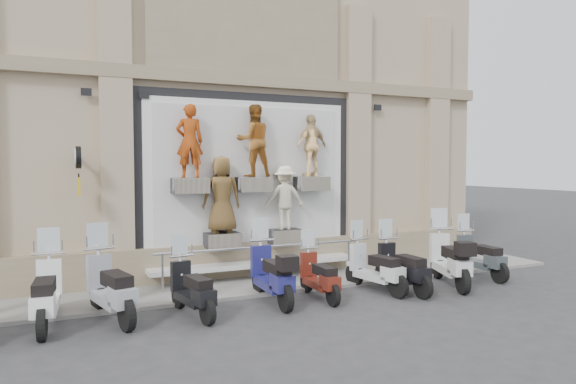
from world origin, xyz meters
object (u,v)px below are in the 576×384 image
object	(u,v)px
scooter_h	(402,257)
scooter_i	(450,248)
scooter_g	(375,257)
guard_rail	(263,266)
clock_sign_bracket	(78,165)
scooter_c	(111,273)
scooter_b	(46,280)
scooter_j	(480,247)
scooter_d	(192,277)
scooter_e	(271,262)
scooter_f	(319,266)

from	to	relation	value
scooter_h	scooter_i	world-z (taller)	scooter_i
scooter_g	scooter_i	bearing A→B (deg)	-17.25
guard_rail	clock_sign_bracket	bearing A→B (deg)	173.16
scooter_c	scooter_i	bearing A→B (deg)	-16.98
scooter_b	scooter_h	size ratio (longest dim) A/B	1.07
clock_sign_bracket	scooter_i	distance (m)	8.36
scooter_j	scooter_c	bearing A→B (deg)	-176.36
scooter_h	guard_rail	bearing A→B (deg)	144.26
clock_sign_bracket	scooter_g	bearing A→B (deg)	-18.72
scooter_c	scooter_d	world-z (taller)	scooter_c
scooter_e	scooter_c	bearing A→B (deg)	179.75
scooter_d	scooter_i	world-z (taller)	scooter_i
scooter_c	scooter_g	size ratio (longest dim) A/B	1.12
scooter_d	scooter_h	bearing A→B (deg)	-11.02
scooter_j	scooter_f	bearing A→B (deg)	-173.98
scooter_g	guard_rail	bearing A→B (deg)	133.21
scooter_h	scooter_j	world-z (taller)	scooter_h
scooter_e	scooter_g	distance (m)	2.44
scooter_h	scooter_j	size ratio (longest dim) A/B	1.01
scooter_g	scooter_h	size ratio (longest dim) A/B	0.99
scooter_b	scooter_i	world-z (taller)	scooter_i
scooter_e	scooter_h	bearing A→B (deg)	-5.48
clock_sign_bracket	scooter_d	distance (m)	3.52
scooter_b	scooter_j	xyz separation A→B (m)	(9.73, -0.10, -0.06)
scooter_e	scooter_j	bearing A→B (deg)	1.45
scooter_f	scooter_g	size ratio (longest dim) A/B	0.91
scooter_d	scooter_e	bearing A→B (deg)	-1.18
clock_sign_bracket	scooter_e	world-z (taller)	clock_sign_bracket
scooter_g	scooter_j	xyz separation A→B (m)	(3.16, 0.13, 0.00)
guard_rail	scooter_c	distance (m)	3.75
scooter_b	scooter_e	distance (m)	4.14
scooter_d	scooter_g	xyz separation A→B (m)	(4.12, 0.16, 0.04)
scooter_b	scooter_g	distance (m)	6.57
scooter_i	scooter_f	bearing A→B (deg)	-163.28
scooter_j	scooter_h	bearing A→B (deg)	-167.89
scooter_b	scooter_j	size ratio (longest dim) A/B	1.08
scooter_b	scooter_e	world-z (taller)	scooter_e
scooter_d	scooter_h	xyz separation A→B (m)	(4.67, -0.08, 0.05)
scooter_i	scooter_d	bearing A→B (deg)	-160.40
guard_rail	scooter_b	world-z (taller)	scooter_b
scooter_h	scooter_d	bearing A→B (deg)	177.87
scooter_f	clock_sign_bracket	bearing A→B (deg)	156.94
scooter_g	scooter_f	bearing A→B (deg)	171.67
scooter_d	scooter_g	bearing A→B (deg)	-7.77
scooter_e	scooter_g	world-z (taller)	scooter_e
scooter_i	scooter_j	xyz separation A→B (m)	(1.30, 0.38, -0.11)
clock_sign_bracket	scooter_c	bearing A→B (deg)	-76.78
scooter_c	scooter_h	distance (m)	6.08
scooter_c	scooter_f	bearing A→B (deg)	-16.64
clock_sign_bracket	scooter_e	bearing A→B (deg)	-28.56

